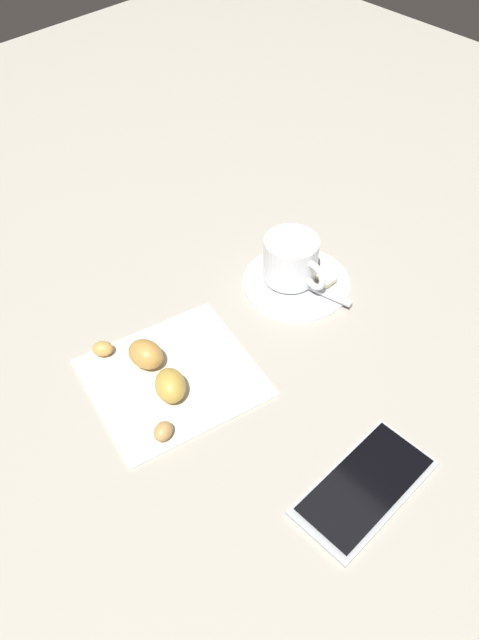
{
  "coord_description": "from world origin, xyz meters",
  "views": [
    {
      "loc": [
        -0.35,
        -0.37,
        0.56
      ],
      "look_at": [
        0.01,
        0.0,
        0.01
      ],
      "focal_mm": 35.93,
      "sensor_mm": 36.0,
      "label": 1
    }
  ],
  "objects": [
    {
      "name": "ground_plane",
      "position": [
        0.0,
        0.0,
        0.0
      ],
      "size": [
        1.8,
        1.8,
        0.0
      ],
      "primitive_type": "plane",
      "color": "#A8A294"
    },
    {
      "name": "saucer",
      "position": [
        0.11,
        0.01,
        0.0
      ],
      "size": [
        0.14,
        0.14,
        0.01
      ],
      "primitive_type": "cylinder",
      "color": "white",
      "rests_on": "ground"
    },
    {
      "name": "espresso_cup",
      "position": [
        0.11,
        0.02,
        0.04
      ],
      "size": [
        0.07,
        0.09,
        0.06
      ],
      "color": "white",
      "rests_on": "saucer"
    },
    {
      "name": "teaspoon",
      "position": [
        0.11,
        0.01,
        0.01
      ],
      "size": [
        0.04,
        0.12,
        0.01
      ],
      "color": "silver",
      "rests_on": "saucer"
    },
    {
      "name": "sugar_packet",
      "position": [
        0.14,
        0.0,
        0.01
      ],
      "size": [
        0.02,
        0.06,
        0.01
      ],
      "primitive_type": "cube",
      "rotation": [
        0.0,
        0.0,
        7.85
      ],
      "color": "beige",
      "rests_on": "saucer"
    },
    {
      "name": "napkin",
      "position": [
        -0.1,
        -0.0,
        0.0
      ],
      "size": [
        0.21,
        0.2,
        0.0
      ],
      "primitive_type": "cube",
      "rotation": [
        0.0,
        0.0,
        -0.22
      ],
      "color": "silver",
      "rests_on": "ground"
    },
    {
      "name": "croissant",
      "position": [
        -0.12,
        0.01,
        0.02
      ],
      "size": [
        0.08,
        0.16,
        0.03
      ],
      "color": "tan",
      "rests_on": "napkin"
    },
    {
      "name": "cell_phone",
      "position": [
        -0.05,
        -0.23,
        0.0
      ],
      "size": [
        0.15,
        0.07,
        0.01
      ],
      "color": "#B4B7BA",
      "rests_on": "ground"
    }
  ]
}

